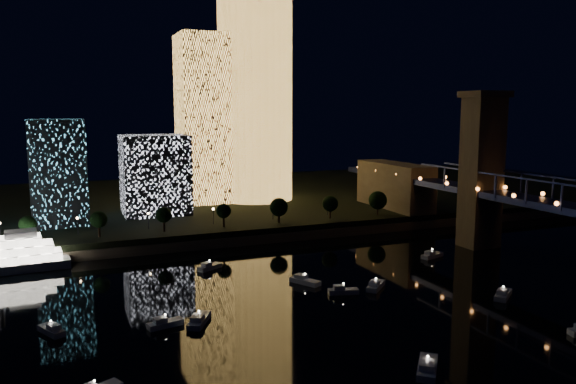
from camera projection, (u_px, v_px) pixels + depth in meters
name	position (u px, v px, depth m)	size (l,w,h in m)	color
ground	(391.00, 329.00, 113.21)	(520.00, 520.00, 0.00)	black
far_bank	(202.00, 201.00, 259.47)	(420.00, 160.00, 5.00)	black
seawall	(258.00, 238.00, 188.14)	(420.00, 6.00, 3.00)	#6B5E4C
tower_cylindrical	(255.00, 99.00, 243.52)	(34.00, 34.00, 88.10)	#FFB951
tower_rectangular	(205.00, 119.00, 238.55)	(22.18, 22.18, 70.58)	#FFB951
midrise_blocks	(39.00, 181.00, 191.72)	(99.90, 34.07, 36.07)	white
motorboats	(320.00, 309.00, 122.33)	(112.71, 85.76, 2.78)	silver
esplanade_trees	(193.00, 213.00, 184.68)	(166.02, 6.94, 8.97)	black
street_lamps	(148.00, 217.00, 185.34)	(132.70, 0.70, 5.65)	black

